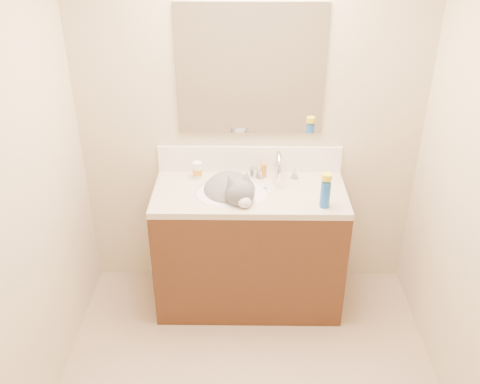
{
  "coord_description": "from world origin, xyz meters",
  "views": [
    {
      "loc": [
        -0.03,
        -1.91,
        2.49
      ],
      "look_at": [
        -0.06,
        0.92,
        0.88
      ],
      "focal_mm": 40.0,
      "sensor_mm": 36.0,
      "label": 1
    }
  ],
  "objects_px": {
    "vanity_cabinet": "(249,250)",
    "silver_jar": "(254,172)",
    "pill_bottle": "(197,170)",
    "spray_can": "(325,195)",
    "faucet": "(278,169)",
    "amber_bottle": "(264,170)",
    "cat": "(232,193)",
    "basin": "(230,203)"
  },
  "relations": [
    {
      "from": "faucet",
      "to": "vanity_cabinet",
      "type": "bearing_deg",
      "value": -142.71
    },
    {
      "from": "spray_can",
      "to": "vanity_cabinet",
      "type": "bearing_deg",
      "value": 157.47
    },
    {
      "from": "basin",
      "to": "silver_jar",
      "type": "distance_m",
      "value": 0.28
    },
    {
      "from": "faucet",
      "to": "cat",
      "type": "relative_size",
      "value": 0.55
    },
    {
      "from": "basin",
      "to": "cat",
      "type": "xyz_separation_m",
      "value": [
        0.01,
        0.02,
        0.06
      ]
    },
    {
      "from": "basin",
      "to": "spray_can",
      "type": "height_order",
      "value": "spray_can"
    },
    {
      "from": "amber_bottle",
      "to": "spray_can",
      "type": "distance_m",
      "value": 0.51
    },
    {
      "from": "vanity_cabinet",
      "to": "faucet",
      "type": "distance_m",
      "value": 0.58
    },
    {
      "from": "pill_bottle",
      "to": "spray_can",
      "type": "relative_size",
      "value": 0.7
    },
    {
      "from": "basin",
      "to": "cat",
      "type": "distance_m",
      "value": 0.06
    },
    {
      "from": "amber_bottle",
      "to": "spray_can",
      "type": "relative_size",
      "value": 0.59
    },
    {
      "from": "basin",
      "to": "faucet",
      "type": "relative_size",
      "value": 1.61
    },
    {
      "from": "basin",
      "to": "silver_jar",
      "type": "bearing_deg",
      "value": 56.22
    },
    {
      "from": "vanity_cabinet",
      "to": "spray_can",
      "type": "xyz_separation_m",
      "value": [
        0.44,
        -0.18,
        0.53
      ]
    },
    {
      "from": "faucet",
      "to": "cat",
      "type": "bearing_deg",
      "value": -153.53
    },
    {
      "from": "silver_jar",
      "to": "amber_bottle",
      "type": "relative_size",
      "value": 0.69
    },
    {
      "from": "vanity_cabinet",
      "to": "basin",
      "type": "xyz_separation_m",
      "value": [
        -0.12,
        -0.03,
        0.38
      ]
    },
    {
      "from": "vanity_cabinet",
      "to": "pill_bottle",
      "type": "height_order",
      "value": "pill_bottle"
    },
    {
      "from": "silver_jar",
      "to": "faucet",
      "type": "bearing_deg",
      "value": -18.67
    },
    {
      "from": "basin",
      "to": "amber_bottle",
      "type": "distance_m",
      "value": 0.32
    },
    {
      "from": "cat",
      "to": "silver_jar",
      "type": "height_order",
      "value": "cat"
    },
    {
      "from": "silver_jar",
      "to": "amber_bottle",
      "type": "height_order",
      "value": "amber_bottle"
    },
    {
      "from": "amber_bottle",
      "to": "spray_can",
      "type": "height_order",
      "value": "spray_can"
    },
    {
      "from": "spray_can",
      "to": "faucet",
      "type": "bearing_deg",
      "value": 129.01
    },
    {
      "from": "silver_jar",
      "to": "spray_can",
      "type": "xyz_separation_m",
      "value": [
        0.41,
        -0.37,
        0.05
      ]
    },
    {
      "from": "cat",
      "to": "pill_bottle",
      "type": "bearing_deg",
      "value": 119.44
    },
    {
      "from": "vanity_cabinet",
      "to": "pill_bottle",
      "type": "bearing_deg",
      "value": 153.48
    },
    {
      "from": "vanity_cabinet",
      "to": "silver_jar",
      "type": "bearing_deg",
      "value": 82.02
    },
    {
      "from": "basin",
      "to": "faucet",
      "type": "bearing_deg",
      "value": 29.12
    },
    {
      "from": "vanity_cabinet",
      "to": "cat",
      "type": "bearing_deg",
      "value": -175.9
    },
    {
      "from": "faucet",
      "to": "silver_jar",
      "type": "xyz_separation_m",
      "value": [
        -0.15,
        0.05,
        -0.05
      ]
    },
    {
      "from": "faucet",
      "to": "pill_bottle",
      "type": "height_order",
      "value": "faucet"
    },
    {
      "from": "vanity_cabinet",
      "to": "silver_jar",
      "type": "relative_size",
      "value": 18.37
    },
    {
      "from": "faucet",
      "to": "amber_bottle",
      "type": "bearing_deg",
      "value": 150.32
    },
    {
      "from": "cat",
      "to": "amber_bottle",
      "type": "height_order",
      "value": "cat"
    },
    {
      "from": "pill_bottle",
      "to": "spray_can",
      "type": "distance_m",
      "value": 0.85
    },
    {
      "from": "pill_bottle",
      "to": "silver_jar",
      "type": "bearing_deg",
      "value": 3.26
    },
    {
      "from": "basin",
      "to": "cat",
      "type": "bearing_deg",
      "value": 68.6
    },
    {
      "from": "cat",
      "to": "spray_can",
      "type": "distance_m",
      "value": 0.58
    },
    {
      "from": "silver_jar",
      "to": "spray_can",
      "type": "bearing_deg",
      "value": -41.99
    },
    {
      "from": "cat",
      "to": "amber_bottle",
      "type": "relative_size",
      "value": 5.44
    },
    {
      "from": "faucet",
      "to": "pill_bottle",
      "type": "distance_m",
      "value": 0.52
    }
  ]
}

